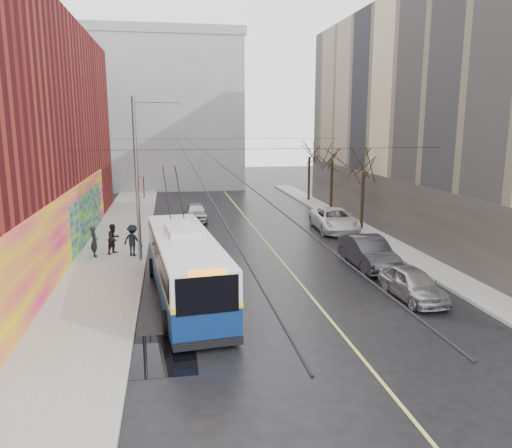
{
  "coord_description": "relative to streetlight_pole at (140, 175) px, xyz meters",
  "views": [
    {
      "loc": [
        -4.55,
        -17.47,
        7.6
      ],
      "look_at": [
        -0.42,
        6.3,
        2.71
      ],
      "focal_mm": 35.0,
      "sensor_mm": 36.0,
      "label": 1
    }
  ],
  "objects": [
    {
      "name": "following_car",
      "position": [
        3.53,
        11.61,
        -4.15
      ],
      "size": [
        1.65,
        4.09,
        1.39
      ],
      "primitive_type": "imported",
      "rotation": [
        0.0,
        0.0,
        0.0
      ],
      "color": "#B1B1B6",
      "rests_on": "ground"
    },
    {
      "name": "ground",
      "position": [
        6.14,
        -10.0,
        -4.85
      ],
      "size": [
        140.0,
        140.0,
        0.0
      ],
      "primitive_type": "plane",
      "color": "black",
      "rests_on": "ground"
    },
    {
      "name": "pedestrian_b",
      "position": [
        -1.73,
        1.66,
        -3.82
      ],
      "size": [
        1.05,
        1.08,
        1.75
      ],
      "primitive_type": "imported",
      "rotation": [
        0.0,
        0.0,
        0.91
      ],
      "color": "black",
      "rests_on": "sidewalk_left"
    },
    {
      "name": "tree_mid",
      "position": [
        15.14,
        13.0,
        0.41
      ],
      "size": [
        3.2,
        3.2,
        6.68
      ],
      "color": "black",
      "rests_on": "ground"
    },
    {
      "name": "streetlight_pole",
      "position": [
        0.0,
        0.0,
        0.0
      ],
      "size": [
        2.65,
        0.6,
        9.0
      ],
      "color": "slate",
      "rests_on": "ground"
    },
    {
      "name": "sidewalk_left",
      "position": [
        -1.86,
        2.0,
        -4.77
      ],
      "size": [
        4.0,
        60.0,
        0.15
      ],
      "primitive_type": "cube",
      "color": "gray",
      "rests_on": "ground"
    },
    {
      "name": "trolleybus",
      "position": [
        2.13,
        -6.27,
        -3.35
      ],
      "size": [
        3.53,
        11.5,
        5.38
      ],
      "rotation": [
        0.0,
        0.0,
        0.1
      ],
      "color": "navy",
      "rests_on": "ground"
    },
    {
      "name": "catenary_wires",
      "position": [
        3.6,
        4.77,
        1.4
      ],
      "size": [
        18.0,
        60.0,
        0.22
      ],
      "color": "black"
    },
    {
      "name": "pigeons_flying",
      "position": [
        3.34,
        -0.32,
        2.91
      ],
      "size": [
        2.3,
        3.32,
        1.6
      ],
      "color": "slate"
    },
    {
      "name": "parked_car_c",
      "position": [
        13.14,
        6.14,
        -4.05
      ],
      "size": [
        3.01,
        5.92,
        1.6
      ],
      "primitive_type": "imported",
      "rotation": [
        0.0,
        0.0,
        -0.06
      ],
      "color": "silver",
      "rests_on": "ground"
    },
    {
      "name": "sidewalk_right",
      "position": [
        15.14,
        2.0,
        -4.77
      ],
      "size": [
        2.0,
        60.0,
        0.15
      ],
      "primitive_type": "cube",
      "color": "gray",
      "rests_on": "ground"
    },
    {
      "name": "parked_car_a",
      "position": [
        11.94,
        -8.07,
        -4.15
      ],
      "size": [
        1.83,
        4.16,
        1.39
      ],
      "primitive_type": "imported",
      "rotation": [
        0.0,
        0.0,
        0.05
      ],
      "color": "#A4A4A8",
      "rests_on": "ground"
    },
    {
      "name": "pedestrian_a",
      "position": [
        -2.73,
        1.09,
        -3.82
      ],
      "size": [
        0.6,
        0.74,
        1.76
      ],
      "primitive_type": "imported",
      "rotation": [
        0.0,
        0.0,
        1.88
      ],
      "color": "black",
      "rests_on": "sidewalk_left"
    },
    {
      "name": "parked_car_b",
      "position": [
        11.94,
        -3.04,
        -4.03
      ],
      "size": [
        1.8,
        4.99,
        1.64
      ],
      "primitive_type": "imported",
      "rotation": [
        0.0,
        0.0,
        0.01
      ],
      "color": "#2B2B2E",
      "rests_on": "ground"
    },
    {
      "name": "lane_line",
      "position": [
        7.64,
        4.0,
        -4.84
      ],
      "size": [
        0.12,
        50.0,
        0.01
      ],
      "primitive_type": "cube",
      "color": "#BFB74C",
      "rests_on": "ground"
    },
    {
      "name": "puddle",
      "position": [
        1.22,
        -11.69,
        -4.84
      ],
      "size": [
        2.1,
        3.22,
        0.01
      ],
      "primitive_type": "cube",
      "color": "black",
      "rests_on": "ground"
    },
    {
      "name": "building_far",
      "position": [
        0.14,
        34.99,
        4.17
      ],
      "size": [
        20.5,
        12.1,
        18.0
      ],
      "color": "gray",
      "rests_on": "ground"
    },
    {
      "name": "pedestrian_c",
      "position": [
        -0.61,
        0.93,
        -3.79
      ],
      "size": [
        1.35,
        1.16,
        1.81
      ],
      "primitive_type": "imported",
      "rotation": [
        0.0,
        0.0,
        2.64
      ],
      "color": "black",
      "rests_on": "sidewalk_left"
    },
    {
      "name": "building_right",
      "position": [
        23.13,
        4.0,
        3.15
      ],
      "size": [
        14.06,
        36.0,
        16.0
      ],
      "color": "#C1B38B",
      "rests_on": "ground"
    },
    {
      "name": "tree_near",
      "position": [
        15.14,
        6.0,
        0.13
      ],
      "size": [
        3.2,
        3.2,
        6.4
      ],
      "color": "black",
      "rests_on": "ground"
    },
    {
      "name": "tree_far",
      "position": [
        15.14,
        20.0,
        0.3
      ],
      "size": [
        3.2,
        3.2,
        6.57
      ],
      "color": "black",
      "rests_on": "ground"
    }
  ]
}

